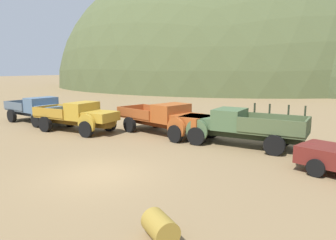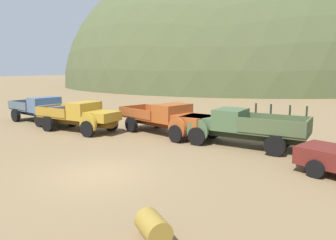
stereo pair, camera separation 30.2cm
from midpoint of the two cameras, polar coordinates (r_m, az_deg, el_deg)
The scene contains 7 objects.
ground_plane at distance 12.34m, azimuth -11.85°, elevation -9.60°, with size 300.00×300.00×0.00m, color olive.
hill_far_left at distance 73.00m, azimuth 8.45°, elevation 6.07°, with size 72.36×57.79×54.88m, color #4C5633.
truck_chalk_blue at distance 24.83m, azimuth -21.16°, elevation 1.81°, with size 5.90×3.25×1.89m.
truck_mustard at distance 20.46m, azimuth -14.59°, elevation 0.65°, with size 5.66×2.42×1.89m.
truck_oxide_orange at distance 18.72m, azimuth 1.10°, elevation 0.21°, with size 6.82×3.96×1.89m.
truck_weathered_green at distance 16.70m, azimuth 12.11°, elevation -1.10°, with size 6.51×2.47×2.16m.
oil_drum_by_truck at distance 7.73m, azimuth -1.50°, elevation -18.81°, with size 1.10×1.03×0.62m.
Camera 2 is at (7.91, -8.65, 3.95)m, focal length 33.66 mm.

